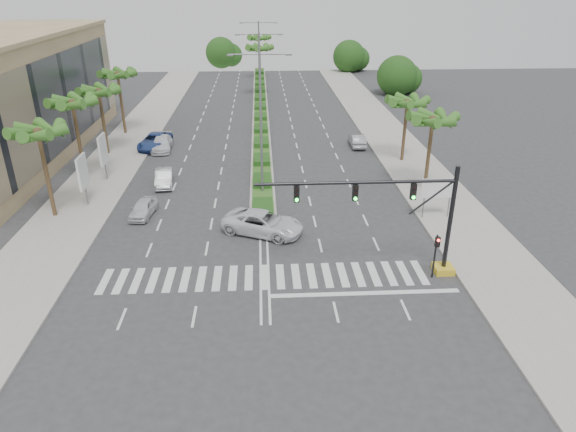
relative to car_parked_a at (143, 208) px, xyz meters
name	(u,v)px	position (x,y,z in m)	size (l,w,h in m)	color
ground	(265,277)	(9.50, -9.81, -0.65)	(160.00, 160.00, 0.00)	#333335
footpath_right	(414,167)	(24.70, 10.19, -0.57)	(6.00, 120.00, 0.15)	gray
footpath_left	(106,172)	(-5.70, 10.19, -0.57)	(6.00, 120.00, 0.15)	gray
median	(260,110)	(9.50, 35.19, -0.55)	(2.20, 75.00, 0.20)	gray
median_grass	(260,109)	(9.50, 35.19, -0.43)	(1.80, 75.00, 0.04)	#2A501B
building	(5,99)	(-16.50, 16.19, 5.35)	(12.00, 36.00, 12.00)	tan
signal_gantry	(414,225)	(18.77, -9.81, 2.81)	(12.60, 1.20, 7.20)	gold
pedestrian_signal	(436,249)	(20.10, -10.49, 1.39)	(0.28, 0.36, 3.00)	black
direction_sign	(438,190)	(23.00, -1.82, 1.80)	(2.70, 0.11, 3.40)	slate
billboard_near	(83,172)	(-5.00, 2.19, 2.31)	(0.18, 2.10, 4.35)	slate
billboard_far	(103,150)	(-5.00, 8.19, 2.31)	(0.18, 2.10, 4.35)	slate
palm_left_near	(38,135)	(-7.00, 0.19, 6.04)	(4.57, 4.68, 7.55)	brown
palm_left_mid	(73,105)	(-7.00, 8.19, 6.43)	(4.57, 4.68, 7.95)	brown
palm_left_far	(99,93)	(-7.00, 16.19, 5.85)	(4.57, 4.68, 7.35)	brown
palm_left_end	(118,76)	(-7.00, 24.19, 6.23)	(4.57, 4.68, 7.75)	brown
palm_right_near	(433,122)	(24.00, 4.19, 5.56)	(4.57, 4.68, 7.05)	brown
palm_right_far	(407,104)	(24.00, 12.19, 5.27)	(4.57, 4.68, 6.75)	brown
palm_median_a	(259,50)	(9.50, 45.19, 6.52)	(4.57, 4.68, 8.05)	brown
palm_median_b	(259,39)	(9.50, 60.19, 6.52)	(4.57, 4.68, 8.05)	brown
streetlight_near	(261,117)	(9.50, 4.19, 6.16)	(5.10, 0.25, 12.00)	slate
streetlight_mid	(260,82)	(9.50, 20.19, 6.16)	(5.10, 0.25, 12.00)	slate
streetlight_far	(259,61)	(9.50, 36.19, 6.16)	(5.10, 0.25, 12.00)	slate
car_parked_a	(143,208)	(0.00, 0.00, 0.00)	(1.53, 3.81, 1.30)	silver
car_parked_b	(164,178)	(0.55, 6.70, 0.06)	(1.49, 4.28, 1.41)	silver
car_parked_c	(155,141)	(-2.30, 18.09, 0.15)	(2.66, 5.77, 1.60)	#2E498F
car_parked_d	(162,143)	(-1.44, 17.42, 0.09)	(2.08, 5.11, 1.48)	silver
car_crossing	(263,223)	(9.47, -3.62, 0.19)	(2.77, 6.01, 1.67)	white
car_right	(357,140)	(20.28, 17.57, 0.05)	(1.49, 4.27, 1.41)	#A2A3A6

